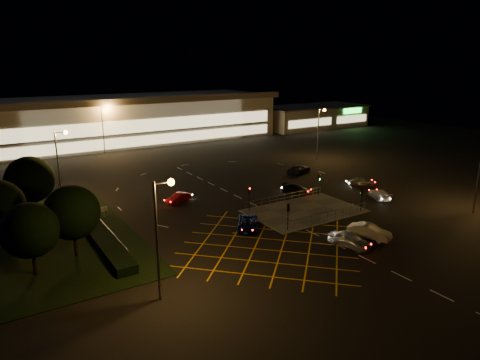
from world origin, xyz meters
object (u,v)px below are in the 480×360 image
signal_nw (249,194)px  car_queue_white (369,232)px  signal_se (362,194)px  car_far_dkgrey (296,189)px  car_east_grey (299,169)px  signal_ne (319,180)px  car_left_blue (248,223)px  car_near_silver (350,240)px  car_right_silver (361,182)px  car_circ_red (179,198)px  car_approach_white (379,194)px  signal_sw (288,211)px

signal_nw → car_queue_white: signal_nw is taller
signal_se → car_far_dkgrey: signal_se is taller
car_east_grey → signal_ne: bearing=130.4°
car_left_blue → car_far_dkgrey: size_ratio=1.17×
car_near_silver → signal_ne: bearing=42.5°
signal_se → car_queue_white: size_ratio=0.67×
signal_nw → car_far_dkgrey: size_ratio=0.73×
signal_nw → signal_se: bearing=-33.6°
signal_ne → car_right_silver: signal_ne is taller
car_east_grey → car_queue_white: bearing=133.8°
signal_ne → car_left_blue: (-15.57, -5.04, -1.67)m
signal_nw → car_right_silver: (21.27, 0.52, -1.72)m
car_left_blue → car_queue_white: bearing=-9.3°
car_far_dkgrey → car_circ_red: car_circ_red is taller
car_left_blue → car_right_silver: (24.83, 5.56, -0.05)m
signal_nw → car_right_silver: size_ratio=0.83×
car_far_dkgrey → car_left_blue: bearing=-177.1°
signal_ne → car_circ_red: 20.10m
signal_se → car_circ_red: bearing=-41.8°
signal_ne → car_right_silver: (9.27, 0.52, -1.72)m
car_right_silver → car_approach_white: (-2.79, -6.03, 0.01)m
car_queue_white → car_left_blue: 13.61m
car_queue_white → car_circ_red: bearing=96.5°
signal_sw → car_left_blue: bearing=-39.5°
signal_se → car_east_grey: bearing=-107.6°
car_right_silver → car_east_grey: car_east_grey is taller
car_far_dkgrey → car_east_grey: bearing=20.9°
signal_ne → car_circ_red: (-18.21, 8.32, -1.74)m
car_right_silver → car_far_dkgrey: bearing=102.9°
signal_sw → signal_ne: same height
signal_nw → car_left_blue: size_ratio=0.63×
car_east_grey → car_circ_red: bearing=76.4°
car_approach_white → car_right_silver: bearing=-89.7°
signal_sw → car_left_blue: (-3.57, 2.94, -1.67)m
car_queue_white → car_east_grey: car_queue_white is taller
car_near_silver → car_queue_white: size_ratio=0.98×
signal_nw → car_circ_red: (-6.21, 8.32, -1.74)m
car_near_silver → car_right_silver: car_near_silver is taller
car_right_silver → car_east_grey: (-2.99, 11.30, 0.07)m
signal_ne → car_east_grey: signal_ne is taller
signal_se → car_queue_white: (-5.73, -6.46, -1.60)m
signal_se → car_approach_white: (6.47, 2.48, -1.71)m
signal_nw → car_far_dkgrey: (10.36, 3.01, -1.74)m
car_queue_white → car_far_dkgrey: bearing=54.6°
car_queue_white → car_far_dkgrey: car_queue_white is taller
signal_sw → car_circ_red: bearing=-69.1°
signal_nw → signal_sw: bearing=-90.0°
car_far_dkgrey → signal_ne: bearing=-88.6°
car_queue_white → car_left_blue: bearing=114.0°
car_left_blue → car_near_silver: bearing=-22.8°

